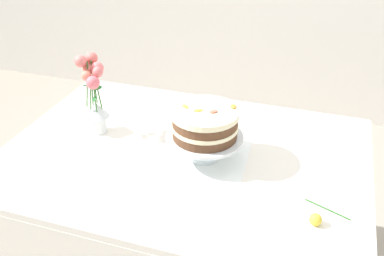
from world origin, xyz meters
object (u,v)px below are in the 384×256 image
Objects in this scene: cake_stand at (205,140)px; fallen_rose at (316,219)px; layer_cake at (205,123)px; flower_vase at (95,96)px; dining_table at (182,176)px.

fallen_rose is (0.43, -0.24, -0.06)m from cake_stand.
layer_cake is 0.48m from flower_vase.
cake_stand is at bearing 11.65° from dining_table.
dining_table is 0.58m from fallen_rose.
layer_cake is (0.09, 0.02, 0.25)m from dining_table.
fallen_rose is at bearing -28.50° from layer_cake.
dining_table is 5.62× the size of layer_cake.
flower_vase is at bearing 162.69° from fallen_rose.
layer_cake is at bearing 151.50° from fallen_rose.
cake_stand is 0.50m from fallen_rose.
fallen_rose is (0.52, -0.22, 0.11)m from dining_table.
cake_stand is 1.97× the size of fallen_rose.
dining_table is 9.53× the size of fallen_rose.
flower_vase reaches higher than layer_cake.
cake_stand is at bearing -146.34° from layer_cake.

